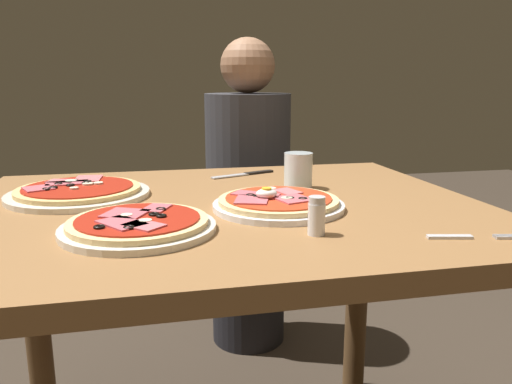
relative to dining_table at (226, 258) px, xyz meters
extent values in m
cube|color=olive|center=(0.00, 0.00, 0.10)|extent=(1.10, 0.88, 0.04)
cylinder|color=brown|center=(-0.49, 0.38, -0.28)|extent=(0.07, 0.07, 0.73)
cylinder|color=brown|center=(0.49, 0.38, -0.28)|extent=(0.07, 0.07, 0.73)
cylinder|color=white|center=(0.10, -0.07, 0.13)|extent=(0.27, 0.27, 0.01)
cylinder|color=#E5C17F|center=(0.10, -0.07, 0.14)|extent=(0.25, 0.25, 0.01)
cylinder|color=red|center=(0.10, -0.07, 0.15)|extent=(0.22, 0.22, 0.00)
torus|color=black|center=(0.06, -0.06, 0.15)|extent=(0.02, 0.02, 0.00)
torus|color=black|center=(0.05, -0.05, 0.15)|extent=(0.02, 0.02, 0.00)
torus|color=black|center=(0.14, -0.10, 0.15)|extent=(0.02, 0.02, 0.00)
torus|color=black|center=(0.12, -0.09, 0.15)|extent=(0.02, 0.02, 0.00)
cube|color=#D16B70|center=(0.13, -0.03, 0.15)|extent=(0.06, 0.07, 0.00)
cube|color=#C65B66|center=(0.12, -0.10, 0.15)|extent=(0.08, 0.08, 0.00)
cube|color=#C65B66|center=(0.04, -0.08, 0.15)|extent=(0.08, 0.09, 0.00)
cube|color=#C65B66|center=(0.06, -0.04, 0.15)|extent=(0.10, 0.09, 0.00)
cylinder|color=beige|center=(0.10, 0.01, 0.15)|extent=(0.03, 0.03, 0.00)
cylinder|color=beige|center=(0.11, -0.09, 0.15)|extent=(0.02, 0.02, 0.00)
ellipsoid|color=white|center=(0.07, -0.07, 0.16)|extent=(0.04, 0.03, 0.02)
cylinder|color=yellow|center=(0.07, -0.07, 0.17)|extent=(0.02, 0.02, 0.00)
cylinder|color=silver|center=(-0.31, 0.13, 0.13)|extent=(0.31, 0.31, 0.01)
cylinder|color=#DBB26B|center=(-0.31, 0.13, 0.14)|extent=(0.27, 0.27, 0.01)
cylinder|color=#A82314|center=(-0.31, 0.13, 0.15)|extent=(0.24, 0.24, 0.00)
torus|color=black|center=(-0.37, 0.12, 0.15)|extent=(0.02, 0.02, 0.00)
torus|color=black|center=(-0.38, 0.11, 0.15)|extent=(0.02, 0.02, 0.00)
torus|color=black|center=(-0.33, 0.14, 0.15)|extent=(0.02, 0.02, 0.00)
torus|color=black|center=(-0.30, 0.16, 0.15)|extent=(0.02, 0.02, 0.00)
torus|color=black|center=(-0.36, 0.16, 0.15)|extent=(0.02, 0.02, 0.00)
torus|color=black|center=(-0.30, 0.18, 0.15)|extent=(0.02, 0.02, 0.00)
cube|color=#D16B70|center=(-0.30, 0.21, 0.15)|extent=(0.07, 0.08, 0.00)
cube|color=#C65B66|center=(-0.40, 0.12, 0.15)|extent=(0.08, 0.08, 0.00)
cube|color=#C65B66|center=(-0.34, 0.17, 0.15)|extent=(0.10, 0.06, 0.00)
cube|color=#D16B70|center=(-0.36, 0.19, 0.15)|extent=(0.07, 0.06, 0.00)
cylinder|color=beige|center=(-0.34, 0.19, 0.15)|extent=(0.03, 0.03, 0.00)
cylinder|color=beige|center=(-0.27, 0.15, 0.15)|extent=(0.02, 0.02, 0.00)
cylinder|color=beige|center=(-0.29, 0.15, 0.15)|extent=(0.02, 0.02, 0.00)
cylinder|color=beige|center=(-0.32, 0.10, 0.15)|extent=(0.02, 0.02, 0.00)
cylinder|color=silver|center=(-0.18, -0.17, 0.13)|extent=(0.27, 0.27, 0.01)
cylinder|color=#E5C17F|center=(-0.18, -0.17, 0.14)|extent=(0.24, 0.24, 0.01)
cylinder|color=#A82314|center=(-0.18, -0.17, 0.15)|extent=(0.21, 0.21, 0.00)
torus|color=black|center=(-0.14, -0.12, 0.15)|extent=(0.02, 0.02, 0.00)
torus|color=black|center=(-0.15, -0.16, 0.15)|extent=(0.02, 0.02, 0.00)
torus|color=black|center=(-0.14, -0.17, 0.15)|extent=(0.02, 0.02, 0.00)
torus|color=black|center=(-0.19, -0.23, 0.15)|extent=(0.02, 0.02, 0.00)
torus|color=black|center=(-0.24, -0.22, 0.15)|extent=(0.02, 0.02, 0.00)
cube|color=#C65B66|center=(-0.20, -0.14, 0.15)|extent=(0.09, 0.09, 0.00)
cube|color=#D16B70|center=(-0.17, -0.22, 0.15)|extent=(0.08, 0.08, 0.00)
cube|color=#C65B66|center=(-0.21, -0.20, 0.15)|extent=(0.09, 0.10, 0.00)
cube|color=#C65B66|center=(-0.15, -0.11, 0.15)|extent=(0.06, 0.07, 0.00)
cylinder|color=beige|center=(-0.20, -0.15, 0.15)|extent=(0.02, 0.02, 0.00)
cylinder|color=beige|center=(-0.17, -0.20, 0.15)|extent=(0.02, 0.02, 0.00)
cylinder|color=silver|center=(0.20, 0.11, 0.17)|extent=(0.07, 0.07, 0.09)
cylinder|color=silver|center=(0.20, 0.11, 0.15)|extent=(0.06, 0.06, 0.04)
cube|color=silver|center=(0.33, -0.32, 0.13)|extent=(0.08, 0.03, 0.00)
cube|color=silver|center=(0.42, -0.35, 0.13)|extent=(0.04, 0.01, 0.00)
cube|color=silver|center=(0.42, -0.34, 0.13)|extent=(0.04, 0.01, 0.00)
cube|color=silver|center=(0.42, -0.34, 0.13)|extent=(0.04, 0.01, 0.00)
cube|color=silver|center=(0.43, -0.33, 0.13)|extent=(0.04, 0.01, 0.00)
cube|color=silver|center=(0.06, 0.30, 0.13)|extent=(0.11, 0.06, 0.00)
cube|color=black|center=(0.15, 0.33, 0.13)|extent=(0.09, 0.05, 0.01)
cylinder|color=white|center=(0.12, -0.25, 0.15)|extent=(0.03, 0.03, 0.05)
cylinder|color=silver|center=(0.12, -0.25, 0.18)|extent=(0.03, 0.03, 0.01)
cylinder|color=black|center=(0.21, 0.80, -0.42)|extent=(0.29, 0.29, 0.46)
cylinder|color=#38383D|center=(0.21, 0.80, 0.07)|extent=(0.32, 0.32, 0.52)
sphere|color=#9E7051|center=(0.21, 0.80, 0.43)|extent=(0.20, 0.20, 0.20)
camera|label=1|loc=(-0.16, -1.03, 0.38)|focal=35.05mm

